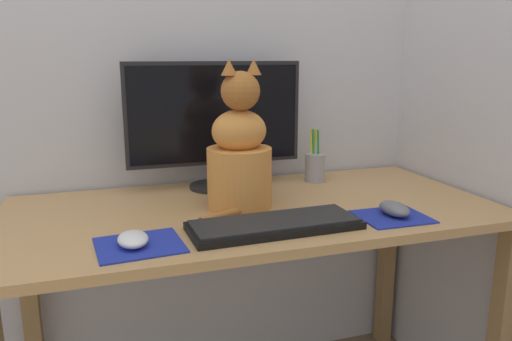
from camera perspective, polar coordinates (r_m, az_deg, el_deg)
The scene contains 11 objects.
wall_back at distance 1.70m, azimuth -4.20°, elevation 17.21°, with size 7.00×0.04×2.50m.
wall_side_right at distance 1.71m, azimuth 24.04°, elevation 16.14°, with size 0.04×7.00×2.50m.
desk at distance 1.44m, azimuth -0.25°, elevation -7.77°, with size 1.36×0.66×0.71m.
monitor at distance 1.57m, azimuth -4.71°, elevation 5.76°, with size 0.56×0.17×0.40m.
keyboard at distance 1.23m, azimuth 2.16°, elevation -6.19°, with size 0.43×0.17×0.02m.
mousepad_left at distance 1.16m, azimuth -13.17°, elevation -8.31°, with size 0.20×0.18×0.00m.
mousepad_right at distance 1.36m, azimuth 15.30°, elevation -5.12°, with size 0.18×0.16×0.00m.
computer_mouse_left at distance 1.15m, azimuth -13.89°, elevation -7.62°, with size 0.07×0.10×0.03m.
computer_mouse_right at distance 1.37m, azimuth 15.53°, elevation -4.22°, with size 0.06×0.11×0.04m.
cat at distance 1.37m, azimuth -1.90°, elevation 1.86°, with size 0.24×0.24×0.41m.
pen_cup at distance 1.69m, azimuth 6.75°, elevation 0.46°, with size 0.07×0.07×0.18m.
Camera 1 is at (-0.41, -1.28, 1.13)m, focal length 35.00 mm.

